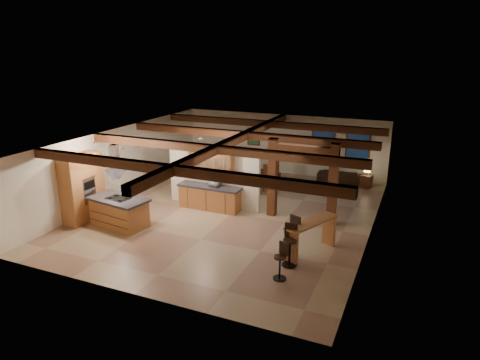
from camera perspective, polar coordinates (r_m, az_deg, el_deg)
The scene contains 23 objects.
ground at distance 16.13m, azimuth -1.05°, elevation -4.49°, with size 12.00×12.00×0.00m, color tan.
room_walls at distance 15.56m, azimuth -1.09°, elevation 1.61°, with size 12.00×12.00×12.00m.
ceiling_beams at distance 15.32m, azimuth -1.11°, elevation 5.14°, with size 10.00×12.00×0.28m.
timber_posts at distance 15.21m, azimuth 8.31°, elevation 0.99°, with size 2.50×0.30×2.90m.
partition_wall at distance 16.60m, azimuth -3.51°, elevation 0.14°, with size 3.80×0.18×2.20m, color silver.
pantry_cabinet at distance 16.21m, azimuth -20.24°, elevation -0.98°, with size 0.67×1.60×2.40m.
back_counter at distance 16.47m, azimuth -4.08°, elevation -2.30°, with size 2.50×0.66×0.94m.
upper_display_cabinet at distance 16.23m, azimuth -3.85°, elevation 2.49°, with size 1.80×0.36×0.95m.
range_hood at distance 15.07m, azimuth -16.18°, elevation 0.40°, with size 1.10×1.10×1.40m.
back_windows at distance 20.36m, azimuth 13.17°, elevation 4.10°, with size 2.70×0.07×1.70m.
framed_art at distance 21.46m, azimuth 1.83°, elevation 5.76°, with size 0.65×0.05×0.85m.
recessed_cans at distance 14.93m, azimuth -13.16°, elevation 4.79°, with size 3.16×2.46×0.03m.
kitchen_island at distance 15.47m, azimuth -15.79°, elevation -4.09°, with size 2.22×1.41×1.03m.
dining_table at distance 19.04m, azimuth 2.06°, elevation 0.04°, with size 1.95×1.09×0.69m, color #3C1E0F.
sofa at distance 20.20m, azimuth 13.25°, elevation 0.48°, with size 2.07×0.81×0.60m, color black.
microwave at distance 16.19m, azimuth -3.45°, elevation -0.46°, with size 0.43×0.29×0.24m, color #B1B2B6.
bar_counter at distance 13.05m, azimuth 9.48°, elevation -6.81°, with size 1.27×2.02×1.05m.
side_table at distance 19.82m, azimuth 16.48°, elevation -0.17°, with size 0.45×0.45×0.56m, color #432410.
table_lamp at distance 19.67m, azimuth 16.61°, elevation 1.30°, with size 0.30×0.30×0.35m.
bar_stool_a at distance 11.68m, azimuth 5.47°, elevation -10.69°, with size 0.38×0.39×1.03m.
bar_stool_b at distance 12.34m, azimuth 6.69°, elevation -8.56°, with size 0.43×0.45×1.24m.
bar_stool_c at distance 12.81m, azimuth 6.91°, elevation -7.51°, with size 0.47×0.48×1.26m.
dining_chairs at distance 18.95m, azimuth 2.07°, elevation 0.86°, with size 2.01×2.01×1.24m.
Camera 1 is at (6.21, -13.63, 5.98)m, focal length 32.00 mm.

